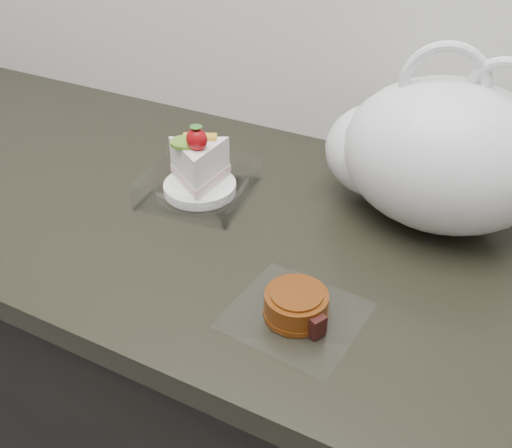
# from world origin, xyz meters

# --- Properties ---
(counter) EXTENTS (2.04, 0.64, 0.90)m
(counter) POSITION_xyz_m (0.00, 1.69, 0.45)
(counter) COLOR black
(counter) RESTS_ON ground
(cake_tray) EXTENTS (0.18, 0.18, 0.13)m
(cake_tray) POSITION_xyz_m (-0.05, 1.72, 0.93)
(cake_tray) COLOR white
(cake_tray) RESTS_ON counter
(mooncake_wrap) EXTENTS (0.17, 0.16, 0.04)m
(mooncake_wrap) POSITION_xyz_m (0.22, 1.52, 0.92)
(mooncake_wrap) COLOR white
(mooncake_wrap) RESTS_ON counter
(plastic_bag) EXTENTS (0.34, 0.24, 0.28)m
(plastic_bag) POSITION_xyz_m (0.30, 1.82, 1.01)
(plastic_bag) COLOR white
(plastic_bag) RESTS_ON counter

